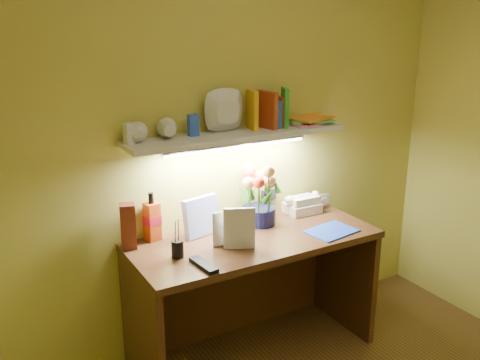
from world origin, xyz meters
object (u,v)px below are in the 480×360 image
Objects in this scene: telephone at (302,203)px; desk_clock at (323,200)px; flower_bouquet at (259,195)px; desk at (254,297)px; whisky_bottle at (152,217)px.

telephone is 0.19m from desk_clock.
desk_clock is at bearing 5.37° from flower_bouquet.
desk is at bearing -149.32° from desk_clock.
telephone is (0.33, 0.02, -0.12)m from flower_bouquet.
telephone is 0.76× the size of whisky_bottle.
desk is 3.94× the size of flower_bouquet.
flower_bouquet is at bearing -175.70° from telephone.
whisky_bottle is at bearing 177.29° from telephone.
desk is 5.15× the size of whisky_bottle.
whisky_bottle is (-0.97, 0.06, 0.07)m from telephone.
desk_clock is at bearing 18.32° from desk.
desk is 0.59m from flower_bouquet.
flower_bouquet reaches higher than telephone.
desk is at bearing -128.73° from flower_bouquet.
flower_bouquet is 1.71× the size of telephone.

